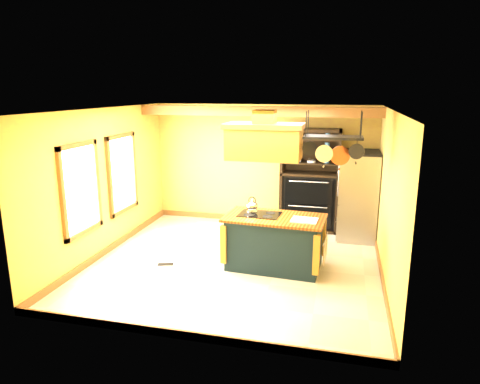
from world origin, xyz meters
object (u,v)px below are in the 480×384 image
at_px(range_hood, 264,139).
at_px(hutch, 310,191).
at_px(refrigerator, 358,197).
at_px(pot_rack, 333,143).
at_px(kitchen_island, 274,242).

bearing_deg(range_hood, hutch, 75.39).
bearing_deg(refrigerator, pot_rack, -104.58).
height_order(range_hood, hutch, range_hood).
xyz_separation_m(kitchen_island, refrigerator, (1.41, 1.92, 0.40)).
relative_size(kitchen_island, pot_rack, 1.79).
xyz_separation_m(kitchen_island, range_hood, (-0.20, -0.00, 1.76)).
distance_m(refrigerator, hutch, 1.07).
relative_size(refrigerator, hutch, 0.80).
bearing_deg(refrigerator, hutch, 160.13).
bearing_deg(kitchen_island, hutch, 83.84).
bearing_deg(hutch, range_hood, -104.61).
relative_size(range_hood, refrigerator, 0.72).
bearing_deg(refrigerator, kitchen_island, -126.14).
bearing_deg(pot_rack, kitchen_island, -179.90).
bearing_deg(kitchen_island, range_hood, -176.00).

